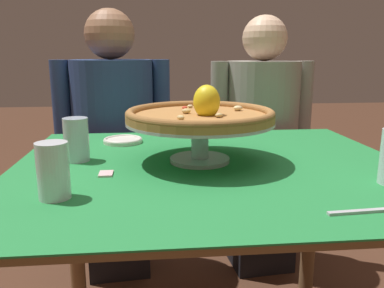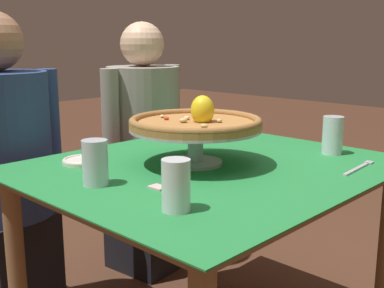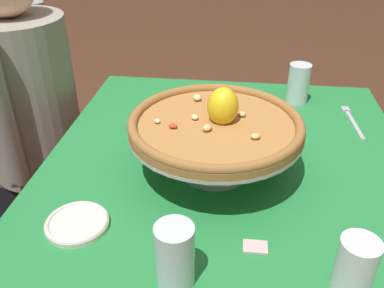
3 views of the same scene
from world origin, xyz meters
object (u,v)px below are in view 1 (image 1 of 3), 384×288
object	(u,v)px
water_glass_front_left	(53,174)
diner_right	(260,149)
pizza_stand	(200,131)
pizza	(200,114)
water_glass_side_left	(77,143)
diner_left	(115,146)
side_plate	(123,140)
sugar_packet	(106,174)
dinner_fork	(383,210)

from	to	relation	value
water_glass_front_left	diner_right	xyz separation A→B (m)	(0.73, 0.97, -0.20)
pizza_stand	pizza	world-z (taller)	pizza
pizza_stand	water_glass_side_left	xyz separation A→B (m)	(-0.36, 0.04, -0.04)
diner_left	diner_right	xyz separation A→B (m)	(0.70, -0.02, -0.03)
pizza	diner_right	size ratio (longest dim) A/B	0.35
water_glass_front_left	diner_left	bearing A→B (deg)	87.91
pizza	diner_left	world-z (taller)	diner_left
side_plate	water_glass_front_left	bearing A→B (deg)	-101.34
pizza_stand	diner_left	size ratio (longest dim) A/B	0.35
pizza_stand	sugar_packet	size ratio (longest dim) A/B	8.58
pizza	sugar_packet	size ratio (longest dim) A/B	8.56
sugar_packet	pizza	bearing A→B (deg)	21.50
pizza_stand	diner_right	world-z (taller)	diner_right
water_glass_front_left	water_glass_side_left	size ratio (longest dim) A/B	0.98
pizza_stand	dinner_fork	world-z (taller)	pizza_stand
pizza_stand	water_glass_front_left	xyz separation A→B (m)	(-0.35, -0.27, -0.04)
water_glass_side_left	side_plate	distance (m)	0.27
pizza	water_glass_front_left	distance (m)	0.45
water_glass_side_left	diner_left	size ratio (longest dim) A/B	0.10
pizza_stand	dinner_fork	distance (m)	0.53
water_glass_front_left	diner_left	distance (m)	1.00
diner_right	pizza	bearing A→B (deg)	-118.49
side_plate	sugar_packet	xyz separation A→B (m)	(-0.02, -0.38, -0.01)
diner_left	diner_right	size ratio (longest dim) A/B	1.02
diner_left	dinner_fork	bearing A→B (deg)	-60.35
pizza_stand	diner_right	distance (m)	0.83
dinner_fork	diner_right	xyz separation A→B (m)	(0.06, 1.11, -0.14)
pizza	water_glass_front_left	bearing A→B (deg)	-142.92
pizza	dinner_fork	world-z (taller)	pizza
pizza	diner_right	xyz separation A→B (m)	(0.38, 0.70, -0.28)
diner_left	diner_right	distance (m)	0.70
side_plate	diner_right	xyz separation A→B (m)	(0.62, 0.42, -0.15)
diner_right	pizza_stand	bearing A→B (deg)	-118.59
pizza_stand	water_glass_side_left	size ratio (longest dim) A/B	3.33
water_glass_side_left	diner_left	world-z (taller)	diner_left
water_glass_front_left	sugar_packet	bearing A→B (deg)	60.79
dinner_fork	sugar_packet	size ratio (longest dim) A/B	4.30
pizza_stand	diner_right	xyz separation A→B (m)	(0.38, 0.70, -0.23)
pizza_stand	diner_left	xyz separation A→B (m)	(-0.32, 0.72, -0.21)
pizza_stand	side_plate	world-z (taller)	pizza_stand
pizza_stand	dinner_fork	size ratio (longest dim) A/B	1.99
pizza	water_glass_side_left	xyz separation A→B (m)	(-0.36, 0.05, -0.09)
water_glass_side_left	side_plate	world-z (taller)	water_glass_side_left
pizza	diner_left	distance (m)	0.83
pizza	pizza_stand	bearing A→B (deg)	143.53
water_glass_front_left	diner_right	bearing A→B (deg)	52.78
side_plate	diner_left	distance (m)	0.46
pizza	diner_right	bearing A→B (deg)	61.51
pizza_stand	water_glass_side_left	distance (m)	0.37
pizza	water_glass_front_left	size ratio (longest dim) A/B	3.39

